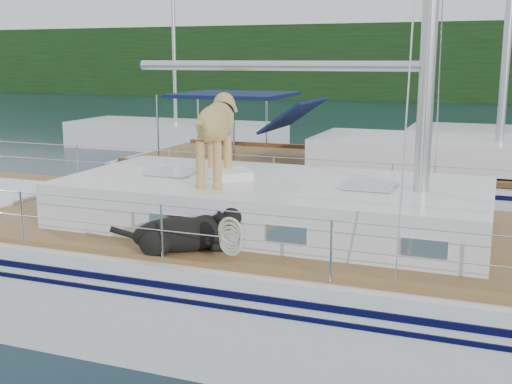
% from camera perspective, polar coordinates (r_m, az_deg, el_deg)
% --- Properties ---
extents(ground, '(120.00, 120.00, 0.00)m').
position_cam_1_polar(ground, '(8.78, -3.57, -10.29)').
color(ground, black).
rests_on(ground, ground).
extents(tree_line, '(90.00, 3.00, 6.00)m').
position_cam_1_polar(tree_line, '(52.50, 17.55, 10.94)').
color(tree_line, black).
rests_on(tree_line, ground).
extents(shore_bank, '(92.00, 1.00, 1.20)m').
position_cam_1_polar(shore_bank, '(53.76, 17.47, 8.39)').
color(shore_bank, '#595147').
rests_on(shore_bank, ground).
extents(main_sailboat, '(12.00, 3.87, 14.01)m').
position_cam_1_polar(main_sailboat, '(8.50, -3.08, -6.12)').
color(main_sailboat, silver).
rests_on(main_sailboat, ground).
extents(neighbor_sailboat, '(11.00, 3.50, 13.30)m').
position_cam_1_polar(neighbor_sailboat, '(13.76, 10.94, 0.39)').
color(neighbor_sailboat, silver).
rests_on(neighbor_sailboat, ground).
extents(bg_boat_west, '(8.00, 3.00, 11.65)m').
position_cam_1_polar(bg_boat_west, '(24.40, -7.11, 5.00)').
color(bg_boat_west, silver).
rests_on(bg_boat_west, ground).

